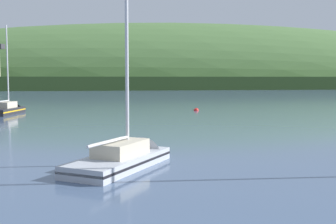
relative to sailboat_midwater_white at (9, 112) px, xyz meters
name	(u,v)px	position (x,y,z in m)	size (l,w,h in m)	color
far_shoreline_hill	(190,86)	(49.95, 154.68, -0.05)	(480.32, 120.11, 64.18)	#314A21
sailboat_midwater_white	(9,112)	(0.00, 0.00, 0.00)	(3.54, 8.03, 12.48)	#232328
sailboat_outer_reach	(129,161)	(14.86, -33.76, -0.07)	(6.23, 8.01, 11.17)	#ADB2BC
mooring_buoy_foreground	(196,111)	(25.21, 2.17, -0.25)	(0.73, 0.73, 0.81)	red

